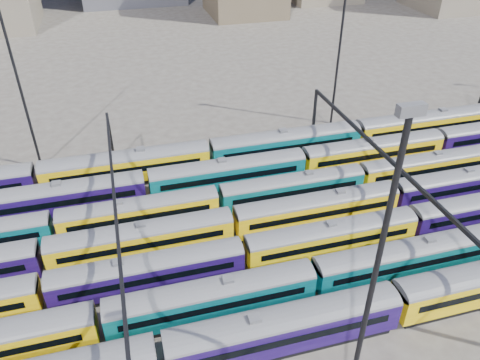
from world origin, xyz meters
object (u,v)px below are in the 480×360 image
object	(u,v)px
rake_1	(212,296)
mast_2	(373,283)
rake_0	(285,326)
rake_2	(332,235)

from	to	relation	value
rake_1	mast_2	distance (m)	18.24
rake_0	rake_2	size ratio (longest dim) A/B	1.08
rake_0	mast_2	size ratio (longest dim) A/B	5.70
rake_2	mast_2	distance (m)	21.51
rake_0	rake_2	xyz separation A→B (m)	(8.94, 10.00, -0.21)
rake_1	rake_2	distance (m)	14.95
rake_1	mast_2	world-z (taller)	mast_2
rake_0	rake_1	xyz separation A→B (m)	(-5.15, 5.00, -0.15)
rake_0	mast_2	bearing A→B (deg)	-70.58
rake_0	mast_2	distance (m)	13.50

